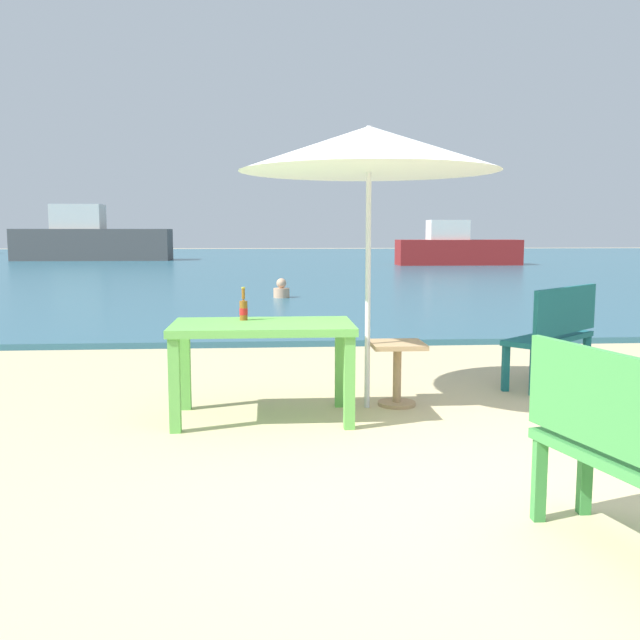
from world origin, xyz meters
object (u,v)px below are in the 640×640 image
object	(u,v)px
beer_bottle_amber	(244,309)
boat_cargo_ship	(457,249)
boat_fishing_trawler	(91,240)
side_table_wood	(397,364)
picnic_table_green	(263,337)
bench_teal_center	(556,329)
patio_umbrella	(369,149)
swimmer_person	(281,290)
bench_green_right	(634,447)

from	to	relation	value
beer_bottle_amber	boat_cargo_ship	xyz separation A→B (m)	(8.14, 23.58, -0.10)
boat_fishing_trawler	boat_cargo_ship	bearing A→B (deg)	-20.36
boat_cargo_ship	side_table_wood	bearing A→B (deg)	-106.34
picnic_table_green	bench_teal_center	xyz separation A→B (m)	(2.77, 1.01, -0.11)
side_table_wood	boat_fishing_trawler	distance (m)	31.16
patio_umbrella	swimmer_person	size ratio (longest dim) A/B	5.61
swimmer_person	bench_green_right	bearing A→B (deg)	-83.88
side_table_wood	bench_teal_center	xyz separation A→B (m)	(1.65, 0.66, 0.19)
picnic_table_green	boat_fishing_trawler	xyz separation A→B (m)	(-8.62, 29.93, 0.41)
patio_umbrella	bench_green_right	bearing A→B (deg)	-75.43
picnic_table_green	beer_bottle_amber	distance (m)	0.31
beer_bottle_amber	picnic_table_green	bearing A→B (deg)	-50.68
picnic_table_green	bench_green_right	distance (m)	3.05
boat_fishing_trawler	boat_cargo_ship	xyz separation A→B (m)	(16.61, -6.16, -0.30)
boat_cargo_ship	swimmer_person	bearing A→B (deg)	-118.09
picnic_table_green	bench_green_right	xyz separation A→B (m)	(1.61, -2.59, -0.11)
bench_teal_center	boat_fishing_trawler	bearing A→B (deg)	111.50
picnic_table_green	side_table_wood	xyz separation A→B (m)	(1.13, 0.35, -0.30)
side_table_wood	bench_green_right	size ratio (longest dim) A/B	0.43
picnic_table_green	beer_bottle_amber	xyz separation A→B (m)	(-0.15, 0.19, 0.20)
beer_bottle_amber	swimmer_person	world-z (taller)	beer_bottle_amber
bench_teal_center	boat_cargo_ship	distance (m)	23.35
side_table_wood	bench_green_right	xyz separation A→B (m)	(0.49, -2.93, 0.19)
bench_green_right	swimmer_person	world-z (taller)	bench_green_right
bench_green_right	boat_cargo_ship	xyz separation A→B (m)	(6.38, 26.35, 0.21)
beer_bottle_amber	bench_teal_center	xyz separation A→B (m)	(2.92, 0.82, -0.31)
beer_bottle_amber	bench_green_right	bearing A→B (deg)	-57.57
side_table_wood	bench_teal_center	bearing A→B (deg)	21.91
patio_umbrella	boat_cargo_ship	world-z (taller)	patio_umbrella
beer_bottle_amber	bench_teal_center	bearing A→B (deg)	15.71
bench_green_right	boat_cargo_ship	size ratio (longest dim) A/B	0.24
side_table_wood	boat_cargo_ship	xyz separation A→B (m)	(6.87, 23.42, 0.40)
bench_teal_center	boat_fishing_trawler	world-z (taller)	boat_fishing_trawler
beer_bottle_amber	boat_fishing_trawler	world-z (taller)	boat_fishing_trawler
beer_bottle_amber	boat_fishing_trawler	distance (m)	30.93
boat_fishing_trawler	bench_teal_center	bearing A→B (deg)	-68.50
picnic_table_green	boat_fishing_trawler	bearing A→B (deg)	106.06
boat_fishing_trawler	beer_bottle_amber	bearing A→B (deg)	-74.11
picnic_table_green	boat_fishing_trawler	distance (m)	31.15
side_table_wood	bench_green_right	bearing A→B (deg)	-80.61
picnic_table_green	boat_cargo_ship	bearing A→B (deg)	71.41
patio_umbrella	bench_teal_center	xyz separation A→B (m)	(1.91, 0.72, -1.58)
picnic_table_green	side_table_wood	distance (m)	1.21
boat_fishing_trawler	swimmer_person	bearing A→B (deg)	-66.46
picnic_table_green	side_table_wood	size ratio (longest dim) A/B	2.59
bench_green_right	boat_fishing_trawler	xyz separation A→B (m)	(-10.23, 32.52, 0.52)
bench_green_right	picnic_table_green	bearing A→B (deg)	121.89
beer_bottle_amber	boat_fishing_trawler	bearing A→B (deg)	105.89
patio_umbrella	bench_teal_center	size ratio (longest dim) A/B	2.02
swimmer_person	boat_cargo_ship	xyz separation A→B (m)	(7.67, 14.36, 0.52)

